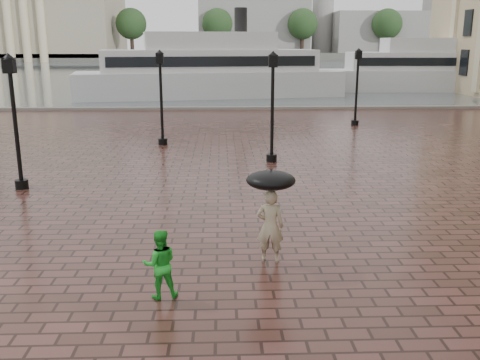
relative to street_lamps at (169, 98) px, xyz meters
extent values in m
plane|color=#3C221B|center=(1.60, -17.60, -2.33)|extent=(300.00, 300.00, 0.00)
plane|color=#40484E|center=(1.60, 74.40, -2.33)|extent=(240.00, 240.00, 0.00)
cube|color=slate|center=(1.60, 14.40, -2.33)|extent=(80.00, 0.60, 0.30)
cube|color=#4C4C47|center=(1.60, 142.40, -1.33)|extent=(300.00, 60.00, 2.00)
cube|color=gray|center=(-53.40, 127.40, 9.67)|extent=(55.00, 30.00, 22.00)
cube|color=gray|center=(11.60, 132.40, 6.67)|extent=(30.00, 22.00, 14.00)
cube|color=gray|center=(46.60, 132.40, 5.17)|extent=(25.00, 22.00, 11.00)
cylinder|color=gray|center=(31.60, 132.40, 9.67)|extent=(6.00, 6.00, 20.00)
cylinder|color=#2D2119|center=(-43.40, 120.40, 1.67)|extent=(1.00, 1.00, 8.00)
sphere|color=#1C3518|center=(-43.40, 120.40, 7.17)|extent=(8.00, 8.00, 8.00)
cylinder|color=#2D2119|center=(-20.90, 120.40, 1.67)|extent=(1.00, 1.00, 8.00)
sphere|color=#1C3518|center=(-20.90, 120.40, 7.17)|extent=(8.00, 8.00, 8.00)
cylinder|color=#2D2119|center=(1.60, 120.40, 1.67)|extent=(1.00, 1.00, 8.00)
sphere|color=#1C3518|center=(1.60, 120.40, 7.17)|extent=(8.00, 8.00, 8.00)
cylinder|color=#2D2119|center=(24.10, 120.40, 1.67)|extent=(1.00, 1.00, 8.00)
sphere|color=#1C3518|center=(24.10, 120.40, 7.17)|extent=(8.00, 8.00, 8.00)
cylinder|color=#2D2119|center=(46.60, 120.40, 1.67)|extent=(1.00, 1.00, 8.00)
sphere|color=#1C3518|center=(46.60, 120.40, 7.17)|extent=(8.00, 8.00, 8.00)
cylinder|color=#2D2119|center=(69.10, 120.40, 1.67)|extent=(1.00, 1.00, 8.00)
sphere|color=#1C3518|center=(69.10, 120.40, 7.17)|extent=(8.00, 8.00, 8.00)
cylinder|color=black|center=(-4.40, -7.60, -2.18)|extent=(0.44, 0.44, 0.30)
cylinder|color=black|center=(-4.40, -7.60, -0.33)|extent=(0.14, 0.14, 4.00)
cube|color=black|center=(-4.40, -7.60, 1.82)|extent=(0.35, 0.35, 0.50)
sphere|color=beige|center=(-4.40, -7.60, 1.82)|extent=(0.28, 0.28, 0.28)
cylinder|color=black|center=(4.60, -3.60, -2.18)|extent=(0.44, 0.44, 0.30)
cylinder|color=black|center=(4.60, -3.60, -0.33)|extent=(0.14, 0.14, 4.00)
cube|color=black|center=(4.60, -3.60, 1.82)|extent=(0.35, 0.35, 0.50)
sphere|color=beige|center=(4.60, -3.60, 1.82)|extent=(0.28, 0.28, 0.28)
cylinder|color=black|center=(10.60, 6.40, -2.18)|extent=(0.44, 0.44, 0.30)
cylinder|color=black|center=(10.60, 6.40, -0.33)|extent=(0.14, 0.14, 4.00)
cube|color=black|center=(10.60, 6.40, 1.82)|extent=(0.35, 0.35, 0.50)
sphere|color=beige|center=(10.60, 6.40, 1.82)|extent=(0.28, 0.28, 0.28)
cylinder|color=black|center=(-0.40, 0.40, -2.18)|extent=(0.44, 0.44, 0.30)
cylinder|color=black|center=(-0.40, 0.40, -0.33)|extent=(0.14, 0.14, 4.00)
cube|color=black|center=(-0.40, 0.40, 1.82)|extent=(0.35, 0.35, 0.50)
sphere|color=beige|center=(-0.40, 0.40, 1.82)|extent=(0.28, 0.28, 0.28)
imported|color=tan|center=(3.58, -14.21, -1.47)|extent=(0.68, 0.50, 1.71)
imported|color=green|center=(1.28, -15.90, -1.63)|extent=(0.76, 0.64, 1.40)
cube|color=silver|center=(1.47, 23.95, -1.17)|extent=(24.60, 9.71, 2.30)
cube|color=silver|center=(1.47, 23.95, 0.94)|extent=(19.75, 8.15, 1.92)
cube|color=silver|center=(1.47, 23.95, 2.66)|extent=(12.09, 6.29, 1.53)
cylinder|color=black|center=(4.30, 24.43, 4.39)|extent=(1.15, 1.15, 2.30)
cube|color=black|center=(1.89, 21.44, 0.94)|extent=(17.98, 3.17, 0.86)
cube|color=black|center=(1.04, 26.45, 0.94)|extent=(17.98, 3.17, 0.86)
cube|color=silver|center=(24.45, 29.66, -1.26)|extent=(22.26, 6.08, 2.12)
cube|color=silver|center=(24.45, 29.66, 0.68)|extent=(17.82, 5.22, 1.77)
cube|color=silver|center=(24.45, 29.66, 2.27)|extent=(10.74, 4.44, 1.41)
cylinder|color=black|center=(27.10, 29.57, 3.86)|extent=(1.06, 1.06, 2.12)
cube|color=black|center=(24.37, 27.32, 0.68)|extent=(16.78, 0.70, 0.80)
cube|color=black|center=(24.54, 32.00, 0.68)|extent=(16.78, 0.70, 0.80)
cylinder|color=black|center=(3.58, -14.21, -0.87)|extent=(0.02, 0.02, 0.95)
ellipsoid|color=black|center=(3.58, -14.21, -0.40)|extent=(1.10, 1.10, 0.39)
camera|label=1|loc=(2.50, -25.61, 2.57)|focal=40.00mm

